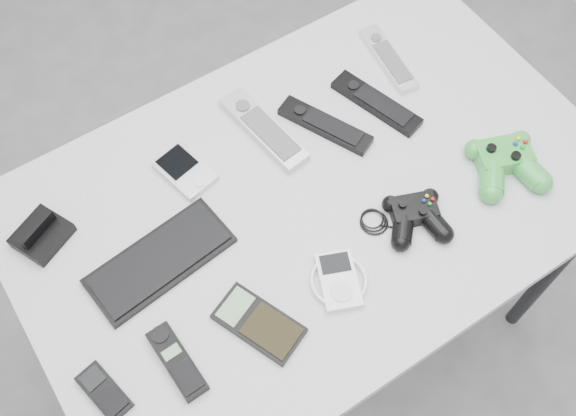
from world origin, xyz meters
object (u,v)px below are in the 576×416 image
remote_black_a (325,125)px  controller_green (506,161)px  pda_keyboard (160,260)px  cordless_handset (177,361)px  pda (185,171)px  controller_black (416,215)px  mobile_phone (104,392)px  remote_silver_b (388,58)px  desk (312,210)px  calculator (259,323)px  mp3_player (339,280)px  remote_black_b (376,103)px  remote_silver_a (264,129)px

remote_black_a → controller_green: (0.25, -0.28, 0.02)m
pda_keyboard → cordless_handset: size_ratio=1.94×
pda → remote_black_a: size_ratio=0.58×
remote_black_a → cordless_handset: (-0.50, -0.27, 0.00)m
controller_green → controller_black: bearing=-160.6°
pda_keyboard → remote_black_a: size_ratio=1.34×
mobile_phone → remote_silver_b: bearing=9.1°
desk → pda_keyboard: size_ratio=4.27×
cordless_handset → controller_black: size_ratio=0.68×
pda_keyboard → pda: bearing=40.8°
calculator → controller_green: size_ratio=0.99×
mp3_player → controller_green: 0.43m
controller_green → remote_black_b: bearing=134.6°
desk → pda: bearing=136.2°
pda_keyboard → mobile_phone: (-0.20, -0.17, 0.00)m
pda → remote_black_a: 0.31m
cordless_handset → pda: bearing=56.8°
remote_silver_b → mp3_player: (-0.40, -0.37, 0.00)m
desk → calculator: (-0.24, -0.17, 0.08)m
pda → cordless_handset: size_ratio=0.84×
remote_silver_a → controller_green: size_ratio=1.43×
remote_silver_b → mobile_phone: 0.91m
remote_black_b → mobile_phone: size_ratio=2.00×
remote_silver_a → calculator: 0.42m
calculator → controller_black: controller_black is taller
pda → cordless_handset: 0.39m
controller_black → mobile_phone: bearing=-160.6°
pda_keyboard → remote_black_b: (0.56, 0.07, 0.00)m
pda_keyboard → calculator: bearing=-72.9°
pda_keyboard → remote_silver_b: remote_silver_b is taller
controller_black → mp3_player: bearing=-150.9°
remote_silver_b → controller_green: controller_green is taller
calculator → desk: bearing=13.8°
desk → remote_silver_a: (-0.00, 0.18, 0.08)m
pda → controller_black: size_ratio=0.57×
remote_black_b → remote_silver_a: bearing=146.4°
remote_silver_b → controller_green: size_ratio=1.22×
desk → pda_keyboard: (-0.33, 0.04, 0.08)m
pda_keyboard → controller_black: 0.49m
pda → remote_black_b: bearing=-22.2°
pda_keyboard → mobile_phone: 0.26m
mobile_phone → cordless_handset: size_ratio=0.74×
mobile_phone → calculator: mobile_phone is taller
desk → pda: 0.27m
desk → controller_green: bearing=-24.4°
remote_black_a → controller_black: bearing=-110.8°
remote_black_a → remote_silver_b: remote_black_a is taller
remote_silver_a → remote_black_b: bearing=-24.1°
desk → mp3_player: 0.21m
remote_silver_a → remote_black_b: (0.24, -0.07, -0.00)m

